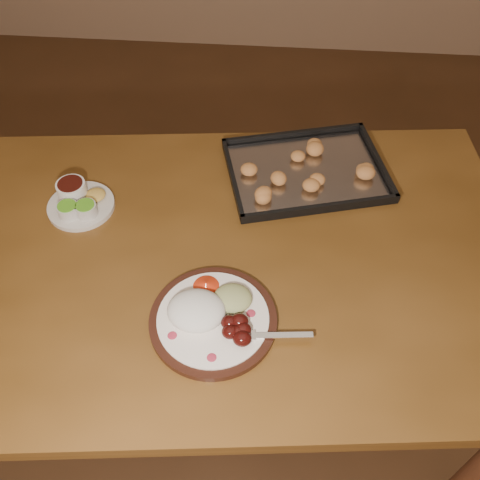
{
  "coord_description": "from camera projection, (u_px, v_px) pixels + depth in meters",
  "views": [
    {
      "loc": [
        -0.01,
        -1.0,
        1.74
      ],
      "look_at": [
        -0.07,
        -0.19,
        0.77
      ],
      "focal_mm": 40.0,
      "sensor_mm": 36.0,
      "label": 1
    }
  ],
  "objects": [
    {
      "name": "ground",
      "position": [
        264.0,
        335.0,
        1.98
      ],
      "size": [
        4.0,
        4.0,
        0.0
      ],
      "primitive_type": "plane",
      "color": "#53341C",
      "rests_on": "ground"
    },
    {
      "name": "condiment_saucer",
      "position": [
        78.0,
        201.0,
        1.35
      ],
      "size": [
        0.17,
        0.17,
        0.06
      ],
      "rotation": [
        0.0,
        0.0,
        0.45
      ],
      "color": "beige",
      "rests_on": "dining_table"
    },
    {
      "name": "dinner_plate",
      "position": [
        212.0,
        315.0,
        1.13
      ],
      "size": [
        0.35,
        0.27,
        0.06
      ],
      "rotation": [
        0.0,
        0.0,
        -0.3
      ],
      "color": "black",
      "rests_on": "dining_table"
    },
    {
      "name": "baking_tray",
      "position": [
        306.0,
        170.0,
        1.43
      ],
      "size": [
        0.47,
        0.4,
        0.04
      ],
      "rotation": [
        0.0,
        0.0,
        0.26
      ],
      "color": "black",
      "rests_on": "dining_table"
    },
    {
      "name": "dining_table",
      "position": [
        210.0,
        279.0,
        1.34
      ],
      "size": [
        1.59,
        1.06,
        0.75
      ],
      "rotation": [
        0.0,
        0.0,
        0.11
      ],
      "color": "brown",
      "rests_on": "ground"
    }
  ]
}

